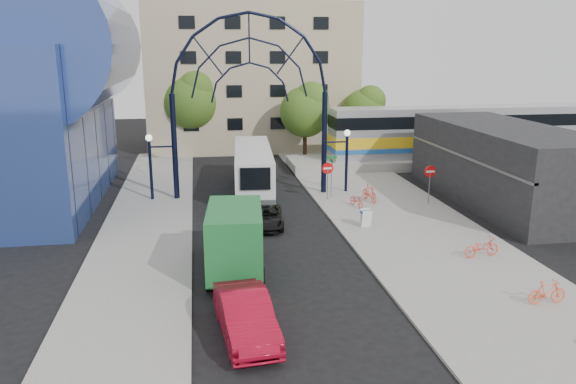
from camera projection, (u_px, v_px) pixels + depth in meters
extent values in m
plane|color=black|center=(283.00, 277.00, 24.83)|extent=(120.00, 120.00, 0.00)
cube|color=gray|center=(420.00, 237.00, 29.89)|extent=(8.00, 56.00, 0.12)
cube|color=gray|center=(144.00, 239.00, 29.53)|extent=(5.00, 50.00, 0.12)
cylinder|color=black|center=(175.00, 148.00, 36.56)|extent=(0.36, 0.36, 7.00)
cylinder|color=black|center=(324.00, 144.00, 38.12)|extent=(0.36, 0.36, 7.00)
cylinder|color=black|center=(151.00, 171.00, 36.68)|extent=(0.20, 0.20, 4.00)
cylinder|color=black|center=(346.00, 165.00, 38.75)|extent=(0.20, 0.20, 4.00)
sphere|color=white|center=(149.00, 138.00, 36.13)|extent=(0.44, 0.44, 0.44)
sphere|color=white|center=(347.00, 133.00, 38.20)|extent=(0.44, 0.44, 0.44)
cylinder|color=slate|center=(327.00, 183.00, 36.75)|extent=(0.06, 0.06, 2.20)
cylinder|color=red|center=(328.00, 168.00, 36.50)|extent=(0.80, 0.04, 0.80)
cube|color=white|center=(328.00, 168.00, 36.47)|extent=(0.55, 0.02, 0.12)
cylinder|color=slate|center=(429.00, 187.00, 35.81)|extent=(0.06, 0.06, 2.20)
cylinder|color=red|center=(430.00, 171.00, 35.56)|extent=(0.76, 0.04, 0.76)
cube|color=white|center=(430.00, 172.00, 35.53)|extent=(0.55, 0.02, 0.12)
cylinder|color=slate|center=(331.00, 177.00, 37.31)|extent=(0.05, 0.05, 2.80)
cube|color=#146626|center=(332.00, 157.00, 36.99)|extent=(0.70, 0.03, 0.18)
cube|color=#146626|center=(332.00, 161.00, 37.05)|extent=(0.03, 0.70, 0.18)
cube|color=white|center=(367.00, 219.00, 31.10)|extent=(0.55, 0.26, 0.99)
cube|color=white|center=(365.00, 217.00, 31.43)|extent=(0.55, 0.26, 0.99)
cube|color=#1E59A5|center=(366.00, 212.00, 31.19)|extent=(0.55, 0.42, 0.14)
cylinder|color=#2D438A|center=(55.00, 45.00, 34.80)|extent=(9.00, 16.00, 9.00)
cube|color=black|center=(504.00, 165.00, 36.27)|extent=(6.00, 16.00, 5.00)
cube|color=tan|center=(250.00, 77.00, 56.85)|extent=(20.00, 12.00, 14.00)
cube|color=gray|center=(471.00, 159.00, 48.89)|extent=(32.00, 5.00, 0.80)
cube|color=#B7B7BC|center=(473.00, 131.00, 48.27)|extent=(25.00, 3.00, 4.20)
cube|color=gold|center=(473.00, 138.00, 48.42)|extent=(25.10, 3.05, 0.90)
cube|color=black|center=(474.00, 119.00, 48.02)|extent=(25.05, 3.05, 1.00)
cube|color=#1E59A5|center=(472.00, 146.00, 48.59)|extent=(25.10, 3.05, 0.35)
cylinder|color=#382314|center=(305.00, 146.00, 50.31)|extent=(0.36, 0.36, 2.52)
sphere|color=#385716|center=(305.00, 112.00, 49.54)|extent=(4.48, 4.48, 4.48)
sphere|color=#385716|center=(311.00, 99.00, 49.05)|extent=(3.08, 3.08, 3.08)
cylinder|color=#382314|center=(192.00, 140.00, 52.52)|extent=(0.36, 0.36, 2.88)
sphere|color=#385716|center=(190.00, 102.00, 51.64)|extent=(5.12, 5.12, 5.12)
sphere|color=#385716|center=(195.00, 88.00, 51.12)|extent=(3.52, 3.52, 3.52)
cylinder|color=#382314|center=(363.00, 142.00, 53.18)|extent=(0.36, 0.36, 2.34)
sphere|color=#385716|center=(364.00, 112.00, 52.47)|extent=(4.16, 4.16, 4.16)
sphere|color=#385716|center=(370.00, 101.00, 52.00)|extent=(2.86, 2.86, 2.86)
cube|color=silver|center=(253.00, 168.00, 39.15)|extent=(3.30, 11.26, 2.80)
cube|color=#54BBBD|center=(253.00, 184.00, 39.44)|extent=(3.33, 11.26, 0.68)
cube|color=black|center=(253.00, 160.00, 39.01)|extent=(3.34, 11.04, 0.87)
cube|color=black|center=(255.00, 179.00, 33.60)|extent=(1.83, 0.27, 1.35)
cube|color=black|center=(251.00, 155.00, 44.50)|extent=(2.32, 0.35, 1.54)
cylinder|color=black|center=(236.00, 175.00, 42.68)|extent=(0.34, 0.94, 0.93)
cylinder|color=black|center=(268.00, 174.00, 42.88)|extent=(0.34, 0.94, 0.93)
cylinder|color=black|center=(236.00, 201.00, 35.39)|extent=(0.34, 0.94, 0.93)
cylinder|color=black|center=(274.00, 200.00, 35.59)|extent=(0.34, 0.94, 0.93)
cube|color=black|center=(236.00, 234.00, 27.21)|extent=(2.42, 2.51, 2.12)
cube|color=black|center=(237.00, 218.00, 28.22)|extent=(1.93, 0.27, 0.97)
cube|color=#1C6B30|center=(235.00, 239.00, 24.21)|extent=(2.71, 4.63, 2.70)
cylinder|color=black|center=(213.00, 248.00, 27.00)|extent=(0.33, 0.95, 0.93)
cylinder|color=black|center=(260.00, 247.00, 27.15)|extent=(0.33, 0.95, 0.93)
cylinder|color=black|center=(208.00, 279.00, 23.36)|extent=(0.33, 0.95, 0.93)
cylinder|color=black|center=(262.00, 278.00, 23.52)|extent=(0.33, 0.95, 0.93)
imported|color=black|center=(266.00, 217.00, 31.67)|extent=(2.21, 4.15, 1.11)
imported|color=#A00921|center=(246.00, 315.00, 19.51)|extent=(2.14, 4.95, 1.59)
imported|color=red|center=(357.00, 200.00, 35.25)|extent=(0.89, 1.62, 0.81)
imported|color=#ED462F|center=(370.00, 193.00, 36.52)|extent=(0.88, 1.90, 1.10)
imported|color=#F14430|center=(482.00, 247.00, 26.76)|extent=(1.88, 0.84, 0.95)
imported|color=#FC5932|center=(547.00, 292.00, 21.82)|extent=(1.60, 0.45, 0.96)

